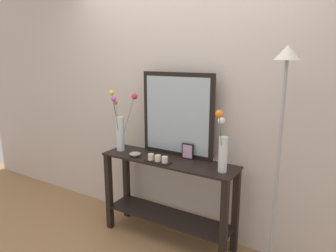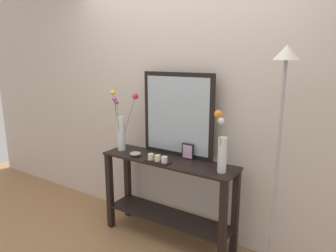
% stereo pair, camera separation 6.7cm
% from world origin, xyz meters
% --- Properties ---
extents(ground_plane, '(7.00, 6.00, 0.02)m').
position_xyz_m(ground_plane, '(0.00, 0.00, -0.01)').
color(ground_plane, '#997047').
extents(wall_back, '(6.40, 0.08, 2.70)m').
position_xyz_m(wall_back, '(0.00, 0.30, 1.35)').
color(wall_back, beige).
rests_on(wall_back, ground).
extents(console_table, '(1.31, 0.36, 0.82)m').
position_xyz_m(console_table, '(0.00, 0.00, 0.50)').
color(console_table, black).
rests_on(console_table, ground).
extents(mirror_leaning, '(0.74, 0.03, 0.79)m').
position_xyz_m(mirror_leaning, '(0.01, 0.15, 1.21)').
color(mirror_leaning, black).
rests_on(mirror_leaning, console_table).
extents(tall_vase_left, '(0.24, 0.25, 0.61)m').
position_xyz_m(tall_vase_left, '(-0.55, -0.00, 1.06)').
color(tall_vase_left, silver).
rests_on(tall_vase_left, console_table).
extents(vase_right, '(0.12, 0.22, 0.53)m').
position_xyz_m(vase_right, '(0.54, -0.03, 1.03)').
color(vase_right, silver).
rests_on(vase_right, console_table).
extents(candle_tray, '(0.24, 0.09, 0.07)m').
position_xyz_m(candle_tray, '(-0.04, -0.12, 0.84)').
color(candle_tray, black).
rests_on(candle_tray, console_table).
extents(picture_frame_small, '(0.12, 0.01, 0.15)m').
position_xyz_m(picture_frame_small, '(0.15, 0.11, 0.89)').
color(picture_frame_small, black).
rests_on(picture_frame_small, console_table).
extents(decorative_bowl, '(0.11, 0.11, 0.04)m').
position_xyz_m(decorative_bowl, '(-0.32, -0.08, 0.84)').
color(decorative_bowl, '#9E9389').
rests_on(decorative_bowl, console_table).
extents(floor_lamp, '(0.24, 0.24, 1.82)m').
position_xyz_m(floor_lamp, '(0.98, -0.06, 1.23)').
color(floor_lamp, '#9E9EA3').
rests_on(floor_lamp, ground).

